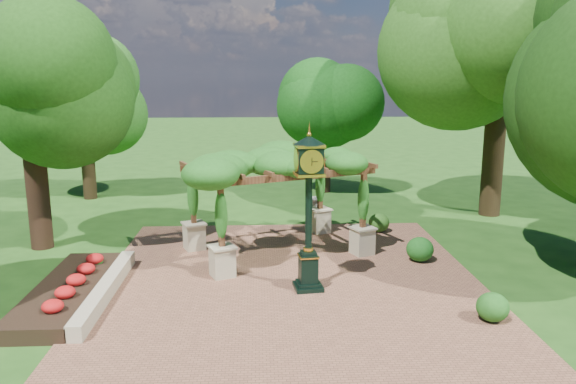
{
  "coord_description": "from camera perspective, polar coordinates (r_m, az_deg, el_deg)",
  "views": [
    {
      "loc": [
        -0.8,
        -12.73,
        5.4
      ],
      "look_at": [
        0.0,
        2.5,
        2.2
      ],
      "focal_mm": 35.0,
      "sensor_mm": 36.0,
      "label": 1
    }
  ],
  "objects": [
    {
      "name": "shrub_mid",
      "position": [
        16.91,
        13.26,
        -5.68
      ],
      "size": [
        0.86,
        0.86,
        0.71
      ],
      "primitive_type": "ellipsoid",
      "rotation": [
        0.0,
        0.0,
        -0.09
      ],
      "color": "#185217",
      "rests_on": "brick_plaza"
    },
    {
      "name": "pergola",
      "position": [
        16.83,
        -1.15,
        2.55
      ],
      "size": [
        6.02,
        4.95,
        3.26
      ],
      "rotation": [
        0.0,
        0.0,
        0.39
      ],
      "color": "#BDB08C",
      "rests_on": "brick_plaza"
    },
    {
      "name": "pedestal_clock",
      "position": [
        13.85,
        2.12,
        -0.67
      ],
      "size": [
        0.88,
        0.88,
        4.0
      ],
      "rotation": [
        0.0,
        0.0,
        0.12
      ],
      "color": "black",
      "rests_on": "brick_plaza"
    },
    {
      "name": "tree_north",
      "position": [
        25.92,
        3.8,
        10.14
      ],
      "size": [
        3.68,
        3.68,
        6.77
      ],
      "color": "black",
      "rests_on": "ground"
    },
    {
      "name": "shrub_front",
      "position": [
        13.44,
        20.07,
        -10.92
      ],
      "size": [
        0.88,
        0.88,
        0.64
      ],
      "primitive_type": "ellipsoid",
      "rotation": [
        0.0,
        0.0,
        0.26
      ],
      "color": "#1E5618",
      "rests_on": "brick_plaza"
    },
    {
      "name": "border_wall",
      "position": [
        14.71,
        -18.02,
        -9.45
      ],
      "size": [
        0.35,
        5.0,
        0.4
      ],
      "primitive_type": "cube",
      "color": "#C6B793",
      "rests_on": "ground"
    },
    {
      "name": "flower_bed",
      "position": [
        14.98,
        -21.38,
        -9.4
      ],
      "size": [
        1.5,
        5.0,
        0.36
      ],
      "primitive_type": "cube",
      "color": "red",
      "rests_on": "ground"
    },
    {
      "name": "tree_east_far",
      "position": [
        22.88,
        20.96,
        14.82
      ],
      "size": [
        6.26,
        6.26,
        10.0
      ],
      "color": "#302112",
      "rests_on": "ground"
    },
    {
      "name": "sundial",
      "position": [
        20.55,
        2.78,
        -2.13
      ],
      "size": [
        0.65,
        0.65,
        1.01
      ],
      "rotation": [
        0.0,
        0.0,
        0.17
      ],
      "color": "gray",
      "rests_on": "ground"
    },
    {
      "name": "tree_west_far",
      "position": [
        25.92,
        -20.06,
        8.74
      ],
      "size": [
        3.77,
        3.77,
        6.29
      ],
      "color": "black",
      "rests_on": "ground"
    },
    {
      "name": "ground",
      "position": [
        13.85,
        0.55,
        -11.1
      ],
      "size": [
        120.0,
        120.0,
        0.0
      ],
      "primitive_type": "plane",
      "color": "#1E4714",
      "rests_on": "ground"
    },
    {
      "name": "tree_west_near",
      "position": [
        18.83,
        -25.08,
        11.52
      ],
      "size": [
        4.53,
        4.53,
        8.23
      ],
      "color": "#351F15",
      "rests_on": "ground"
    },
    {
      "name": "shrub_back",
      "position": [
        19.74,
        9.23,
        -3.1
      ],
      "size": [
        0.89,
        0.89,
        0.64
      ],
      "primitive_type": "ellipsoid",
      "rotation": [
        0.0,
        0.0,
        0.29
      ],
      "color": "#2A5819",
      "rests_on": "brick_plaza"
    },
    {
      "name": "brick_plaza",
      "position": [
        14.77,
        0.31,
        -9.51
      ],
      "size": [
        10.0,
        12.0,
        0.04
      ],
      "primitive_type": "cube",
      "color": "brown",
      "rests_on": "ground"
    }
  ]
}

